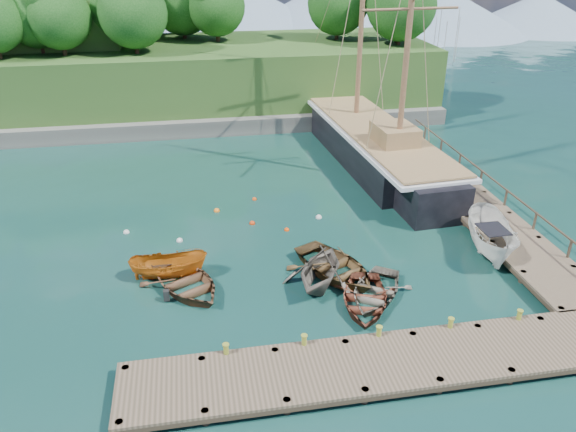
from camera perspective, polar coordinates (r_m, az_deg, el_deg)
name	(u,v)px	position (r m, az deg, el deg)	size (l,w,h in m)	color
ground	(303,283)	(26.73, 1.53, -6.77)	(160.00, 160.00, 0.00)	#143B2D
dock_near	(390,363)	(21.98, 10.34, -14.45)	(20.00, 3.20, 1.10)	#4C4030
dock_east	(464,196)	(35.98, 17.48, 1.99)	(3.20, 24.00, 1.10)	#4C4030
bollard_0	(227,366)	(22.30, -6.21, -14.88)	(0.26, 0.26, 0.45)	olive
bollard_1	(304,356)	(22.58, 1.63, -14.07)	(0.26, 0.26, 0.45)	olive
bollard_2	(378,348)	(23.25, 9.08, -13.06)	(0.26, 0.26, 0.45)	olive
bollard_3	(448,339)	(24.28, 15.95, -11.92)	(0.26, 0.26, 0.45)	olive
bollard_4	(516,331)	(25.61, 22.14, -10.75)	(0.26, 0.26, 0.45)	olive
rowboat_0	(187,289)	(26.67, -10.25, -7.33)	(3.33, 4.67, 0.97)	brown
rowboat_1	(320,285)	(26.56, 3.22, -7.05)	(3.45, 4.00, 2.11)	#61594F
rowboat_2	(364,305)	(25.46, 7.73, -8.97)	(2.99, 4.18, 0.87)	brown
rowboat_3	(374,297)	(26.05, 8.78, -8.13)	(2.89, 4.04, 0.84)	#686254
rowboat_4	(335,274)	(27.45, 4.76, -5.88)	(3.51, 4.92, 1.02)	brown
motorboat_orange	(170,277)	(27.68, -11.91, -6.13)	(1.39, 3.70, 1.43)	#BE6415
cabin_boat_white	(489,253)	(30.82, 19.73, -3.60)	(2.03, 5.40, 2.09)	silver
schooner	(374,148)	(40.77, 8.75, 6.86)	(6.26, 27.18, 19.84)	black
mooring_buoy_0	(180,241)	(30.69, -10.95, -2.53)	(0.35, 0.35, 0.35)	white
mooring_buoy_1	(252,224)	(31.97, -3.65, -0.80)	(0.34, 0.34, 0.34)	red
mooring_buoy_2	(287,230)	(31.21, -0.13, -1.47)	(0.29, 0.29, 0.29)	#EB3F05
mooring_buoy_3	(319,218)	(32.62, 3.14, -0.19)	(0.36, 0.36, 0.36)	silver
mooring_buoy_4	(217,211)	(33.62, -7.24, 0.48)	(0.36, 0.36, 0.36)	orange
mooring_buoy_5	(254,200)	(34.89, -3.43, 1.67)	(0.29, 0.29, 0.29)	#DA4910
mooring_buoy_6	(126,233)	(32.23, -16.09, -1.65)	(0.34, 0.34, 0.34)	silver
mooring_buoy_7	(337,259)	(28.64, 4.95, -4.37)	(0.32, 0.32, 0.32)	#D6490A
headland	(91,50)	(54.59, -19.41, 15.59)	(51.00, 19.31, 12.90)	#474744
distant_ridge	(241,9)	(92.82, -4.84, 20.22)	(117.00, 40.00, 10.00)	#728CA5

